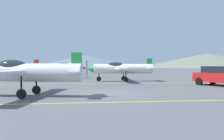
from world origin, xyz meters
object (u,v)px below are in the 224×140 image
airplane_near (21,72)px  airplane_far (60,68)px  airplane_mid (120,68)px  car_sedan (220,76)px

airplane_near → airplane_far: bearing=88.8°
airplane_near → airplane_mid: bearing=57.4°
airplane_mid → airplane_far: bearing=135.3°
airplane_near → car_sedan: (14.57, 4.83, -0.51)m
airplane_mid → airplane_far: 9.76m
airplane_mid → car_sedan: airplane_mid is taller
airplane_near → airplane_mid: size_ratio=1.00×
airplane_far → airplane_near: bearing=-91.2°
airplane_mid → car_sedan: size_ratio=1.72×
airplane_far → car_sedan: 19.56m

